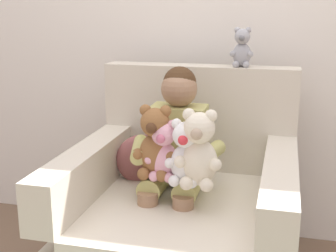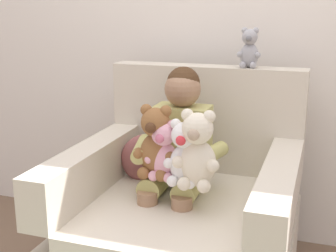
# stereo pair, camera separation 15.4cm
# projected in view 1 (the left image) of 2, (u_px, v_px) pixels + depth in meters

# --- Properties ---
(back_wall) EXTENTS (6.00, 0.10, 2.60)m
(back_wall) POSITION_uv_depth(u_px,v_px,m) (210.00, 11.00, 2.61)
(back_wall) COLOR silver
(back_wall) RESTS_ON ground
(armchair) EXTENTS (1.01, 1.04, 1.03)m
(armchair) POSITION_uv_depth(u_px,v_px,m) (182.00, 224.00, 2.20)
(armchair) COLOR beige
(armchair) RESTS_ON ground
(seated_child) EXTENTS (0.45, 0.39, 0.82)m
(seated_child) POSITION_uv_depth(u_px,v_px,m) (176.00, 147.00, 2.17)
(seated_child) COLOR tan
(seated_child) RESTS_ON armchair
(plush_pink) EXTENTS (0.16, 0.13, 0.27)m
(plush_pink) POSITION_uv_depth(u_px,v_px,m) (164.00, 152.00, 2.03)
(plush_pink) COLOR #EAA8BC
(plush_pink) RESTS_ON armchair
(plush_brown) EXTENTS (0.20, 0.16, 0.33)m
(plush_brown) POSITION_uv_depth(u_px,v_px,m) (155.00, 144.00, 2.04)
(plush_brown) COLOR brown
(plush_brown) RESTS_ON armchair
(plush_cream) EXTENTS (0.20, 0.16, 0.34)m
(plush_cream) POSITION_uv_depth(u_px,v_px,m) (199.00, 151.00, 1.94)
(plush_cream) COLOR silver
(plush_cream) RESTS_ON armchair
(plush_white) EXTENTS (0.17, 0.14, 0.29)m
(plush_white) POSITION_uv_depth(u_px,v_px,m) (185.00, 154.00, 1.97)
(plush_white) COLOR white
(plush_white) RESTS_ON armchair
(plush_grey_on_backrest) EXTENTS (0.12, 0.10, 0.20)m
(plush_grey_on_backrest) POSITION_uv_depth(u_px,v_px,m) (242.00, 49.00, 2.33)
(plush_grey_on_backrest) COLOR #9E9EA3
(plush_grey_on_backrest) RESTS_ON armchair
(throw_pillow) EXTENTS (0.28, 0.19, 0.26)m
(throw_pillow) POSITION_uv_depth(u_px,v_px,m) (142.00, 160.00, 2.34)
(throw_pillow) COLOR #8C4C4C
(throw_pillow) RESTS_ON armchair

